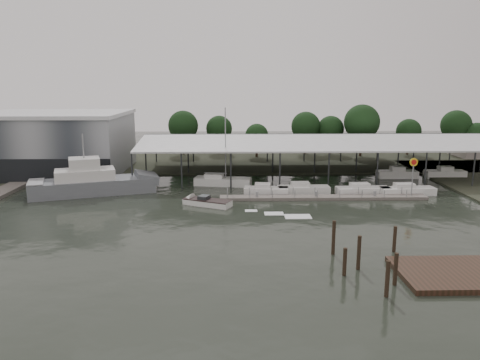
{
  "coord_description": "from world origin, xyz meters",
  "views": [
    {
      "loc": [
        2.3,
        -51.17,
        15.44
      ],
      "look_at": [
        3.72,
        10.81,
        2.5
      ],
      "focal_mm": 35.0,
      "sensor_mm": 36.0,
      "label": 1
    }
  ],
  "objects_px": {
    "grey_trawler": "(94,183)",
    "speedboat_underway": "(203,202)",
    "white_sailboat": "(222,181)",
    "shell_fuel_sign": "(413,170)"
  },
  "relations": [
    {
      "from": "shell_fuel_sign",
      "to": "white_sailboat",
      "type": "xyz_separation_m",
      "value": [
        -25.86,
        8.86,
        -3.28
      ]
    },
    {
      "from": "shell_fuel_sign",
      "to": "white_sailboat",
      "type": "relative_size",
      "value": 0.46
    },
    {
      "from": "white_sailboat",
      "to": "speedboat_underway",
      "type": "distance_m",
      "value": 11.9
    },
    {
      "from": "shell_fuel_sign",
      "to": "white_sailboat",
      "type": "bearing_deg",
      "value": 161.08
    },
    {
      "from": "speedboat_underway",
      "to": "white_sailboat",
      "type": "bearing_deg",
      "value": -74.29
    },
    {
      "from": "grey_trawler",
      "to": "speedboat_underway",
      "type": "height_order",
      "value": "grey_trawler"
    },
    {
      "from": "shell_fuel_sign",
      "to": "grey_trawler",
      "type": "bearing_deg",
      "value": 174.95
    },
    {
      "from": "white_sailboat",
      "to": "grey_trawler",
      "type": "bearing_deg",
      "value": -154.18
    },
    {
      "from": "grey_trawler",
      "to": "white_sailboat",
      "type": "relative_size",
      "value": 1.5
    },
    {
      "from": "shell_fuel_sign",
      "to": "speedboat_underway",
      "type": "xyz_separation_m",
      "value": [
        -28.07,
        -2.83,
        -3.53
      ]
    }
  ]
}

